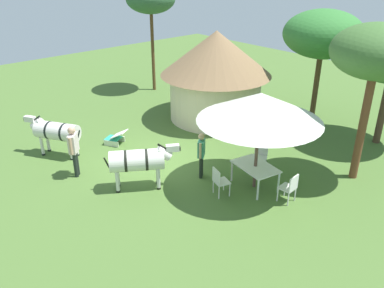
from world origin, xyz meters
TOP-DOWN VIEW (x-y plane):
  - ground_plane at (0.00, 0.00)m, footprint 36.00×36.00m
  - thatched_hut at (-1.88, 4.42)m, footprint 4.75×4.75m
  - shade_umbrella at (3.16, 1.22)m, footprint 3.69×3.69m
  - patio_dining_table at (3.16, 1.22)m, footprint 1.57×1.17m
  - patio_chair_near_lawn at (4.40, 1.32)m, footprint 0.45×0.47m
  - patio_chair_east_end at (2.51, 2.28)m, footprint 0.60×0.59m
  - patio_chair_near_hut at (2.78, 0.04)m, footprint 0.55×0.53m
  - guest_beside_umbrella at (1.61, 0.38)m, footprint 0.41×0.45m
  - standing_watcher at (-1.17, -2.63)m, footprint 0.50×0.48m
  - striped_lounge_chair at (-2.43, -0.37)m, footprint 0.97×0.87m
  - zebra_nearest_camera at (-2.99, -2.43)m, footprint 2.00×1.41m
  - zebra_by_umbrella at (0.83, -1.50)m, footprint 1.51×2.03m
  - acacia_tree_right_background at (4.92, 4.13)m, footprint 2.67×2.67m
  - acacia_tree_behind_hut at (1.09, 7.58)m, footprint 3.26×3.26m

SIDE VIEW (x-z plane):
  - ground_plane at x=0.00m, z-range 0.00..0.00m
  - striped_lounge_chair at x=-2.43m, z-range -0.04..0.55m
  - patio_chair_near_lawn at x=4.40m, z-range 0.07..0.97m
  - patio_chair_east_end at x=2.51m, z-range 0.07..0.97m
  - patio_chair_near_hut at x=2.78m, z-range 0.07..0.97m
  - patio_dining_table at x=3.16m, z-range 0.29..1.03m
  - guest_beside_umbrella at x=1.61m, z-range 0.16..1.71m
  - zebra_nearest_camera at x=-2.99m, z-range 0.20..1.67m
  - zebra_by_umbrella at x=0.83m, z-range 0.21..1.69m
  - standing_watcher at x=-1.17m, z-range 0.18..1.92m
  - thatched_hut at x=-1.88m, z-range 0.18..4.00m
  - shade_umbrella at x=3.16m, z-range 1.12..4.20m
  - acacia_tree_behind_hut at x=1.09m, z-range 1.35..6.03m
  - acacia_tree_right_background at x=4.92m, z-range 1.62..6.54m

